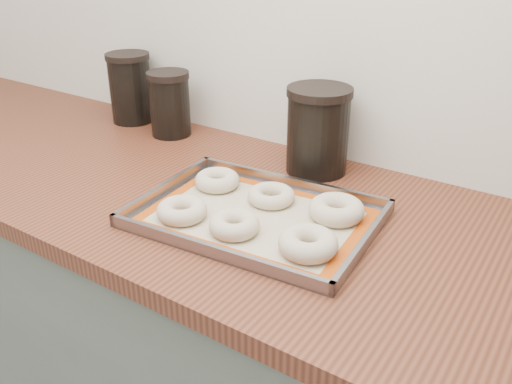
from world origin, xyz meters
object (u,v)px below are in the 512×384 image
Objects in this scene: bagel_front_right at (308,243)px; bagel_back_left at (217,180)px; bagel_back_mid at (271,196)px; canister_right at (318,130)px; bagel_front_left at (182,210)px; baking_tray at (256,216)px; bagel_front_mid at (234,225)px; bagel_back_right at (336,210)px; canister_mid at (170,104)px; canister_left at (130,88)px.

bagel_front_right is 1.09× the size of bagel_back_left.
bagel_front_right is 0.32m from bagel_back_left.
bagel_back_left is 0.14m from bagel_back_mid.
canister_right reaches higher than bagel_back_left.
bagel_front_left reaches higher than bagel_back_mid.
bagel_front_mid reaches higher than baking_tray.
bagel_front_right is (0.15, -0.06, 0.02)m from baking_tray.
baking_tray is 0.16m from bagel_back_right.
canister_right reaches higher than bagel_back_right.
canister_mid is (-0.60, 0.19, 0.06)m from bagel_back_right.
canister_mid is 0.87× the size of canister_right.
bagel_back_right is 0.54× the size of canister_right.
canister_left is 0.62m from canister_right.
bagel_front_left is 0.27m from bagel_front_right.
canister_left is at bearing 155.07° from baking_tray.
bagel_front_right is at bearing -22.62° from bagel_back_left.
bagel_front_right reaches higher than bagel_front_left.
bagel_back_mid is 0.49× the size of canister_left.
bagel_front_mid is 0.74m from canister_left.
bagel_front_mid is 0.98× the size of bagel_back_mid.
bagel_front_left is at bearing -45.85° from canister_mid.
bagel_back_right is at bearing 95.95° from bagel_front_right.
baking_tray is 0.29m from canister_right.
bagel_front_mid is at bearing -130.38° from bagel_back_right.
canister_left is 0.17m from canister_mid.
bagel_back_left is at bearing 155.86° from baking_tray.
bagel_back_right is (-0.01, 0.14, 0.00)m from bagel_front_right.
canister_mid reaches higher than bagel_back_left.
baking_tray is at bearing -87.10° from canister_right.
canister_mid is (-0.45, 0.20, 0.07)m from bagel_back_mid.
bagel_front_left is 0.30m from bagel_back_right.
baking_tray is 4.95× the size of bagel_back_mid.
bagel_back_left is (-0.15, 0.14, -0.00)m from bagel_front_mid.
bagel_front_left and bagel_back_left have the same top height.
bagel_back_left is 0.99× the size of bagel_back_mid.
bagel_back_left is (-0.03, 0.15, 0.00)m from bagel_front_left.
canister_left is at bearing 171.95° from canister_mid.
canister_left reaches higher than bagel_front_left.
baking_tray is at bearing -147.85° from bagel_back_right.
canister_left is (-0.78, 0.35, 0.08)m from bagel_front_right.
bagel_front_left is at bearing -174.29° from bagel_front_right.
baking_tray is 0.07m from bagel_back_mid.
bagel_front_right is 0.14m from bagel_back_right.
bagel_back_left is (-0.29, 0.12, -0.00)m from bagel_front_right.
baking_tray is 0.15m from bagel_front_left.
bagel_front_mid is at bearing -30.10° from canister_left.
baking_tray is 2.42× the size of canister_right.
bagel_front_left is 0.19m from bagel_back_mid.
bagel_front_right is 0.38m from canister_right.
bagel_front_mid is 0.14m from bagel_back_mid.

